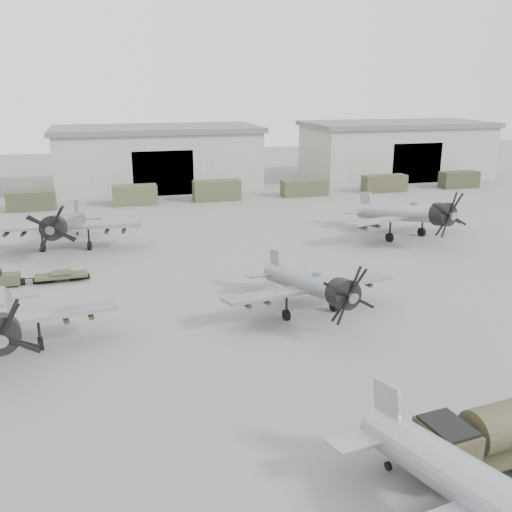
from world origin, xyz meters
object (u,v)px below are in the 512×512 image
Objects in this scene: tug_trailer at (28,278)px; aircraft_far_1 at (409,213)px; aircraft_far_0 at (64,225)px; aircraft_mid_1 at (0,319)px; aircraft_mid_2 at (312,285)px; fuel_tanker at (497,431)px.

aircraft_far_1 is at bearing 4.89° from tug_trailer.
tug_trailer is at bearing -97.17° from aircraft_far_0.
aircraft_far_0 reaches higher than aircraft_mid_1.
aircraft_mid_2 is at bearing -42.96° from aircraft_far_0.
aircraft_far_1 is at bearing 16.39° from aircraft_mid_1.
aircraft_far_0 reaches higher than fuel_tanker.
aircraft_mid_2 is at bearing -33.78° from tug_trailer.
tug_trailer is (0.01, 12.34, -1.79)m from aircraft_mid_1.
aircraft_mid_2 reaches higher than tug_trailer.
aircraft_mid_2 is 0.87× the size of aircraft_far_0.
aircraft_mid_2 is 22.18m from aircraft_far_1.
aircraft_mid_2 is 1.78× the size of tug_trailer.
fuel_tanker is (-14.10, -31.70, -1.06)m from aircraft_far_1.
aircraft_mid_1 is at bearing -88.27° from aircraft_far_0.
aircraft_far_1 is (31.87, -4.41, 0.09)m from aircraft_far_0.
tug_trailer is (-2.36, -8.60, -1.96)m from aircraft_far_0.
aircraft_far_0 is at bearing 119.27° from aircraft_mid_2.
fuel_tanker is at bearing -55.60° from aircraft_far_0.
aircraft_mid_1 is 38.03m from aircraft_far_1.
fuel_tanker is (20.14, -15.17, -0.80)m from aircraft_mid_1.
aircraft_far_1 is 2.10× the size of tug_trailer.
aircraft_far_1 is at bearing 35.11° from aircraft_mid_2.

